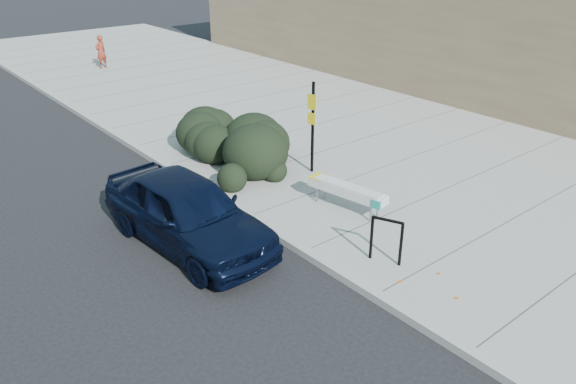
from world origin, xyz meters
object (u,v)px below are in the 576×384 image
at_px(bench, 347,190).
at_px(sedan_navy, 187,211).
at_px(bike_rack, 386,236).
at_px(sign_post, 312,122).
at_px(pedestrian, 101,52).

height_order(bench, sedan_navy, sedan_navy).
bearing_deg(bike_rack, sign_post, 42.17).
relative_size(sedan_navy, pedestrian, 2.99).
bearing_deg(sedan_navy, bike_rack, -57.36).
bearing_deg(pedestrian, sign_post, 68.51).
distance_m(bike_rack, sign_post, 4.86).
bearing_deg(bike_rack, sedan_navy, 103.04).
relative_size(bike_rack, sign_post, 0.39).
xyz_separation_m(bench, pedestrian, (1.52, 17.95, 0.28)).
relative_size(bench, sign_post, 0.84).
relative_size(bench, bike_rack, 2.17).
bearing_deg(pedestrian, bench, 66.00).
height_order(bench, sign_post, sign_post).
xyz_separation_m(sedan_navy, pedestrian, (5.11, 16.74, 0.14)).
height_order(sign_post, pedestrian, sign_post).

